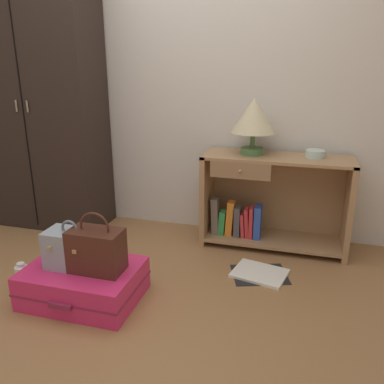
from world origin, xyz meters
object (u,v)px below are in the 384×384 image
table_lamp (254,117)px  suitcase_large (84,283)px  handbag (96,250)px  train_case (72,249)px  wardrobe (41,103)px  bookshelf (269,201)px  bottle (23,278)px  bowl (315,154)px  open_book_on_floor (260,273)px

table_lamp → suitcase_large: bearing=-128.0°
handbag → train_case: bearing=179.6°
wardrobe → bookshelf: (1.91, 0.05, -0.70)m
train_case → bottle: size_ratio=1.57×
bookshelf → handbag: (-0.88, -1.09, -0.01)m
wardrobe → suitcase_large: (0.92, -1.04, -0.95)m
train_case → handbag: bearing=-0.4°
bookshelf → train_case: bearing=-133.9°
bookshelf → train_case: 1.51m
bowl → suitcase_large: size_ratio=0.20×
handbag → bottle: bearing=-177.9°
table_lamp → bookshelf: bearing=1.0°
suitcase_large → open_book_on_floor: 1.16m
suitcase_large → handbag: bearing=-2.6°
table_lamp → bottle: size_ratio=2.19×
train_case → open_book_on_floor: 1.25m
train_case → bottle: (-0.36, -0.02, -0.24)m
bowl → bottle: 2.16m
wardrobe → table_lamp: 1.76m
wardrobe → bowl: bearing=1.7°
table_lamp → handbag: (-0.74, -1.09, -0.65)m
table_lamp → bowl: (0.46, 0.02, -0.25)m
handbag → bowl: bearing=42.9°
suitcase_large → bowl: bearing=40.3°
bookshelf → bowl: bearing=3.0°
wardrobe → bottle: wardrobe is taller
suitcase_large → open_book_on_floor: (1.00, 0.58, -0.10)m
table_lamp → wardrobe: bearing=-178.5°
wardrobe → suitcase_large: wardrobe is taller
bookshelf → table_lamp: size_ratio=2.64×
handbag → bookshelf: bearing=51.0°
suitcase_large → table_lamp: bearing=52.0°
bookshelf → open_book_on_floor: bookshelf is taller
suitcase_large → train_case: (-0.06, -0.00, 0.22)m
wardrobe → suitcase_large: size_ratio=3.10×
table_lamp → bottle: bearing=-138.8°
open_book_on_floor → bowl: bearing=60.3°
train_case → handbag: (0.17, -0.00, 0.02)m
handbag → bottle: handbag is taller
train_case → open_book_on_floor: bearing=28.8°
suitcase_large → bottle: size_ratio=3.56×
wardrobe → bottle: 1.52m
bottle → bowl: bearing=33.2°
table_lamp → train_case: 1.56m
suitcase_large → handbag: handbag is taller
table_lamp → open_book_on_floor: table_lamp is taller
bowl → table_lamp: bearing=-177.6°
table_lamp → handbag: table_lamp is taller
bowl → handbag: bearing=-137.1°
bookshelf → train_case: (-1.05, -1.09, -0.03)m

